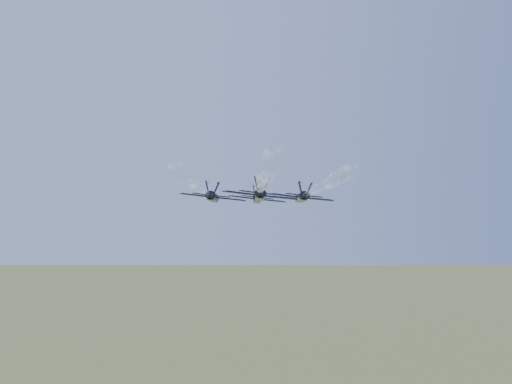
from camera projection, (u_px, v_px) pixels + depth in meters
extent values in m
cylinder|color=black|center=(257.00, 199.00, 121.16)|extent=(4.23, 12.52, 1.76)
cone|color=black|center=(257.00, 199.00, 128.59)|extent=(2.22, 2.74, 1.76)
ellipsoid|color=black|center=(257.00, 197.00, 124.36)|extent=(1.43, 2.40, 0.87)
cube|color=gray|center=(257.00, 201.00, 121.14)|extent=(3.67, 11.21, 0.58)
cube|color=black|center=(242.00, 197.00, 120.39)|extent=(5.72, 3.58, 0.77)
cube|color=#F2A60C|center=(242.00, 197.00, 121.99)|extent=(5.26, 0.91, 0.79)
cube|color=black|center=(272.00, 201.00, 120.43)|extent=(6.19, 5.29, 0.77)
cube|color=#F2A60C|center=(272.00, 200.00, 122.02)|extent=(4.73, 2.89, 0.79)
cube|color=black|center=(248.00, 197.00, 115.23)|extent=(2.66, 1.91, 0.40)
cube|color=black|center=(267.00, 199.00, 115.25)|extent=(2.86, 2.60, 0.40)
cube|color=black|center=(254.00, 191.00, 115.93)|extent=(1.04, 2.15, 2.42)
cube|color=black|center=(262.00, 192.00, 115.94)|extent=(1.54, 2.25, 2.28)
cylinder|color=black|center=(255.00, 198.00, 114.58)|extent=(1.34, 1.33, 1.14)
cylinder|color=black|center=(259.00, 199.00, 114.58)|extent=(1.34, 1.33, 1.14)
cylinder|color=black|center=(213.00, 197.00, 105.73)|extent=(4.23, 12.52, 1.76)
cone|color=black|center=(215.00, 198.00, 113.16)|extent=(2.22, 2.74, 1.76)
ellipsoid|color=black|center=(214.00, 195.00, 108.93)|extent=(1.43, 2.40, 0.87)
cube|color=gray|center=(213.00, 200.00, 105.71)|extent=(3.67, 11.21, 0.58)
cube|color=black|center=(195.00, 195.00, 104.96)|extent=(5.72, 3.58, 0.77)
cube|color=#F2A60C|center=(196.00, 195.00, 106.56)|extent=(5.26, 0.91, 0.79)
cube|color=black|center=(230.00, 199.00, 105.00)|extent=(6.19, 5.29, 0.77)
cube|color=#F2A60C|center=(230.00, 199.00, 106.59)|extent=(4.73, 2.89, 0.79)
cube|color=black|center=(200.00, 195.00, 99.79)|extent=(2.66, 1.91, 0.40)
cube|color=black|center=(222.00, 197.00, 99.82)|extent=(2.86, 2.60, 0.40)
cube|color=black|center=(207.00, 188.00, 100.50)|extent=(1.04, 2.15, 2.42)
cube|color=black|center=(216.00, 189.00, 100.51)|extent=(1.54, 2.25, 2.28)
cylinder|color=black|center=(208.00, 196.00, 99.14)|extent=(1.34, 1.33, 1.14)
cylinder|color=black|center=(213.00, 197.00, 99.15)|extent=(1.34, 1.33, 1.14)
cylinder|color=black|center=(301.00, 197.00, 107.22)|extent=(4.23, 12.52, 1.76)
cone|color=black|center=(298.00, 198.00, 114.65)|extent=(2.22, 2.74, 1.76)
ellipsoid|color=black|center=(300.00, 195.00, 110.42)|extent=(1.43, 2.40, 0.87)
cube|color=gray|center=(301.00, 200.00, 107.20)|extent=(3.67, 11.21, 0.58)
cube|color=black|center=(285.00, 196.00, 106.45)|extent=(5.72, 3.58, 0.77)
cube|color=#F2A60C|center=(284.00, 195.00, 108.05)|extent=(5.26, 0.91, 0.79)
cube|color=black|center=(318.00, 199.00, 106.49)|extent=(6.19, 5.29, 0.77)
cube|color=#F2A60C|center=(317.00, 199.00, 108.08)|extent=(4.73, 2.89, 0.79)
cube|color=black|center=(293.00, 195.00, 101.28)|extent=(2.66, 1.91, 0.40)
cube|color=black|center=(315.00, 197.00, 101.31)|extent=(2.86, 2.60, 0.40)
cube|color=black|center=(300.00, 189.00, 101.99)|extent=(1.04, 2.15, 2.42)
cube|color=black|center=(309.00, 190.00, 102.00)|extent=(1.54, 2.25, 2.28)
cylinder|color=black|center=(302.00, 196.00, 100.63)|extent=(1.34, 1.33, 1.14)
cylinder|color=black|center=(307.00, 197.00, 100.64)|extent=(1.34, 1.33, 1.14)
cylinder|color=black|center=(260.00, 195.00, 93.38)|extent=(4.23, 12.52, 1.76)
cone|color=black|center=(259.00, 196.00, 100.81)|extent=(2.22, 2.74, 1.76)
ellipsoid|color=black|center=(260.00, 192.00, 96.58)|extent=(1.43, 2.40, 0.87)
cube|color=gray|center=(259.00, 199.00, 93.36)|extent=(3.67, 11.21, 0.58)
cube|color=black|center=(240.00, 193.00, 92.61)|extent=(5.72, 3.58, 0.77)
cube|color=#F2A60C|center=(241.00, 193.00, 94.21)|extent=(5.26, 0.91, 0.79)
cube|color=black|center=(279.00, 198.00, 92.65)|extent=(6.19, 5.29, 0.77)
cube|color=#F2A60C|center=(279.00, 197.00, 94.24)|extent=(4.73, 2.89, 0.79)
cube|color=black|center=(248.00, 192.00, 87.45)|extent=(2.66, 1.91, 0.40)
cube|color=black|center=(273.00, 195.00, 87.47)|extent=(2.86, 2.60, 0.40)
cube|color=black|center=(256.00, 185.00, 88.15)|extent=(1.04, 2.15, 2.42)
cube|color=black|center=(266.00, 186.00, 88.16)|extent=(1.54, 2.25, 2.28)
cylinder|color=black|center=(258.00, 194.00, 86.80)|extent=(1.34, 1.33, 1.14)
cylinder|color=black|center=(263.00, 195.00, 86.80)|extent=(1.34, 1.33, 1.14)
cylinder|color=white|center=(258.00, 197.00, 106.67)|extent=(4.21, 16.16, 0.93)
cylinder|color=white|center=(259.00, 195.00, 91.30)|extent=(4.55, 16.23, 1.28)
cylinder|color=white|center=(261.00, 191.00, 75.92)|extent=(4.96, 16.31, 1.70)
cylinder|color=white|center=(207.00, 195.00, 91.24)|extent=(4.21, 16.16, 0.93)
cylinder|color=white|center=(198.00, 191.00, 75.87)|extent=(4.55, 16.23, 1.28)
cylinder|color=white|center=(185.00, 186.00, 60.49)|extent=(4.96, 16.31, 1.70)
cylinder|color=white|center=(309.00, 195.00, 92.73)|extent=(4.21, 16.16, 0.93)
cylinder|color=white|center=(321.00, 192.00, 77.36)|extent=(4.55, 16.23, 1.28)
cylinder|color=white|center=(338.00, 187.00, 61.98)|extent=(4.96, 16.31, 1.70)
cylinder|color=white|center=(262.00, 192.00, 78.89)|extent=(4.21, 16.16, 0.93)
cylinder|color=white|center=(264.00, 187.00, 63.52)|extent=(4.55, 16.23, 1.28)
cylinder|color=white|center=(268.00, 180.00, 48.14)|extent=(4.96, 16.31, 1.70)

